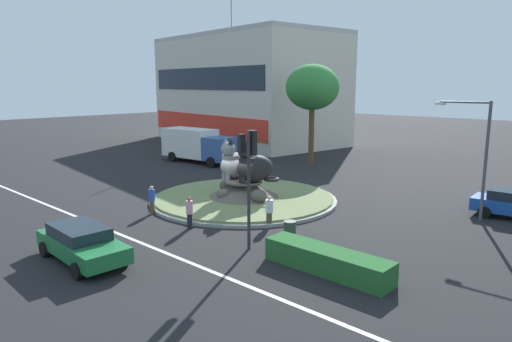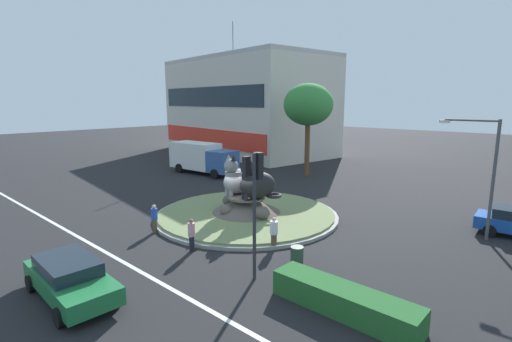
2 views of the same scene
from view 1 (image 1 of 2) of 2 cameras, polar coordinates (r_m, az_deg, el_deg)
name	(u,v)px [view 1 (image 1 of 2)]	position (r m, az deg, el deg)	size (l,w,h in m)	color
ground_plane	(244,201)	(28.33, -1.52, -3.67)	(160.00, 160.00, 0.00)	black
lane_centreline	(118,233)	(23.21, -16.67, -7.40)	(112.00, 0.20, 0.01)	silver
roundabout_island	(244,195)	(28.24, -1.54, -2.94)	(11.29, 11.29, 1.28)	gray
cat_statue_grey	(235,163)	(28.50, -2.67, 0.94)	(1.79, 2.60, 2.54)	gray
cat_statue_black	(253,166)	(27.30, -0.37, 0.56)	(2.49, 2.67, 2.60)	black
traffic_light_mast	(249,163)	(19.43, -0.87, 0.99)	(0.74, 0.50, 5.13)	#2D2D33
shophouse_block	(247,89)	(57.38, -1.17, 10.05)	(25.17, 15.68, 16.99)	beige
clipped_hedge_strip	(327,261)	(18.01, 8.76, -10.87)	(5.20, 1.20, 0.90)	#235B28
broadleaf_tree_behind_island	(312,88)	(40.69, 6.97, 10.16)	(4.61, 4.61, 8.72)	brown
streetlight_arm	(479,149)	(26.36, 25.77, 2.47)	(2.82, 0.30, 6.20)	#4C4C51
pedestrian_blue_shirt	(152,199)	(25.94, -12.72, -3.41)	(0.34, 0.34, 1.57)	brown
pedestrian_pink_shirt	(189,212)	(22.98, -8.21, -4.99)	(0.33, 0.33, 1.62)	black
pedestrian_white_shirt	(269,211)	(23.10, 1.64, -4.91)	(0.39, 0.39, 1.57)	brown
hatchback_near_shophouse	(82,242)	(20.02, -20.72, -8.25)	(4.87, 2.28, 1.43)	#1E6B38
delivery_box_truck	(197,144)	(42.31, -7.27, 3.28)	(7.63, 3.05, 3.01)	#335693
litter_bin	(290,231)	(21.27, 4.18, -7.35)	(0.56, 0.56, 0.90)	#2D4233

